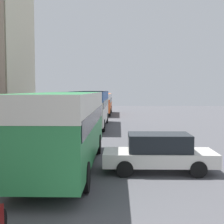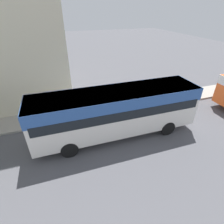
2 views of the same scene
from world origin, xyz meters
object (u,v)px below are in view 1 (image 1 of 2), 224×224
at_px(bus_lead, 66,120).
at_px(pedestrian_near_curb, 77,107).
at_px(bus_third_in_line, 102,101).
at_px(car_crossing, 159,152).
at_px(bus_following, 92,104).

distance_m(bus_lead, pedestrian_near_curb, 29.48).
xyz_separation_m(bus_third_in_line, car_crossing, (3.93, -29.14, -1.04)).
bearing_deg(car_crossing, bus_third_in_line, 7.68).
relative_size(bus_lead, car_crossing, 2.23).
bearing_deg(pedestrian_near_curb, bus_lead, -83.16).
relative_size(bus_lead, bus_following, 0.94).
height_order(bus_following, car_crossing, bus_following).
height_order(bus_following, bus_third_in_line, bus_following).
xyz_separation_m(bus_third_in_line, pedestrian_near_curb, (-3.39, 0.57, -0.90)).
distance_m(bus_following, pedestrian_near_curb, 15.06).
distance_m(bus_following, bus_third_in_line, 14.07).
bearing_deg(car_crossing, bus_following, 14.80).
bearing_deg(bus_following, bus_third_in_line, 89.78).
bearing_deg(bus_lead, pedestrian_near_curb, 96.84).
xyz_separation_m(bus_lead, car_crossing, (3.81, -0.46, -1.25)).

